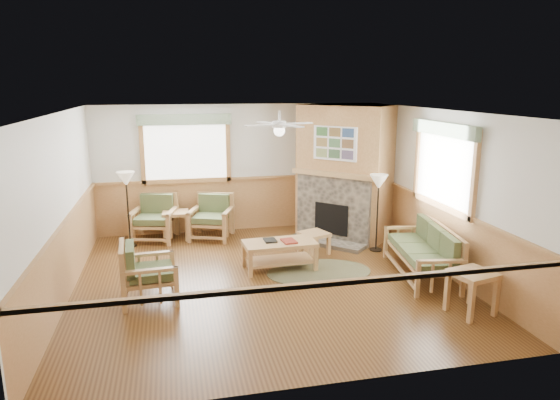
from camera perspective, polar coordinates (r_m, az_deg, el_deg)
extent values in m
cube|color=brown|center=(8.23, -1.70, -9.09)|extent=(6.00, 6.00, 0.01)
cube|color=white|center=(7.63, -1.83, 10.07)|extent=(6.00, 6.00, 0.01)
cube|color=silver|center=(10.73, -4.74, 3.66)|extent=(6.00, 0.02, 2.70)
cube|color=silver|center=(5.02, 4.65, -7.39)|extent=(6.00, 0.02, 2.70)
cube|color=silver|center=(7.86, -23.80, -0.92)|extent=(0.02, 6.00, 2.70)
cube|color=silver|center=(8.86, 17.67, 1.07)|extent=(0.02, 6.00, 2.70)
cylinder|color=brown|center=(8.54, 4.48, -8.20)|extent=(1.95, 1.95, 0.01)
cube|color=maroon|center=(8.48, 1.02, -4.62)|extent=(0.26, 0.33, 0.03)
cube|color=black|center=(8.54, -1.14, -4.55)|extent=(0.21, 0.27, 0.02)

